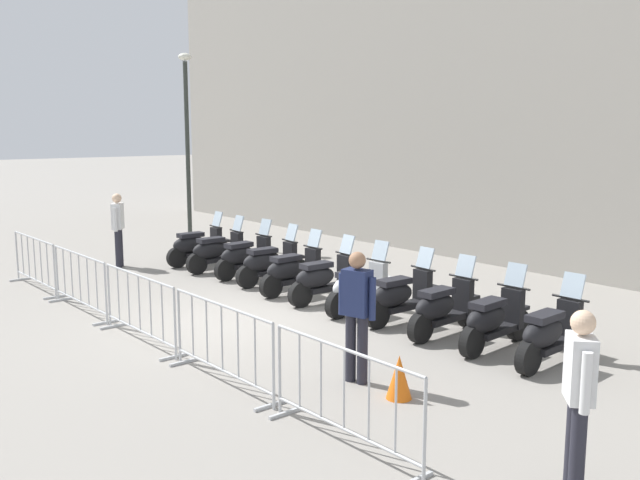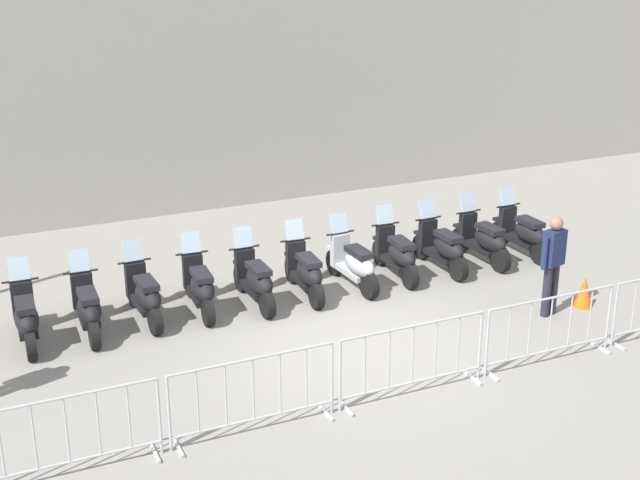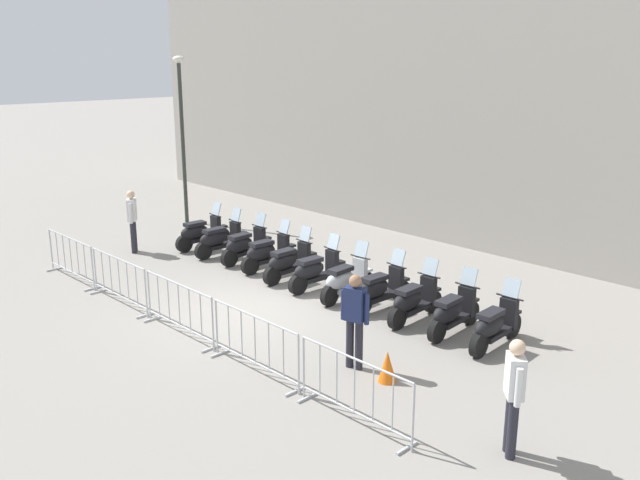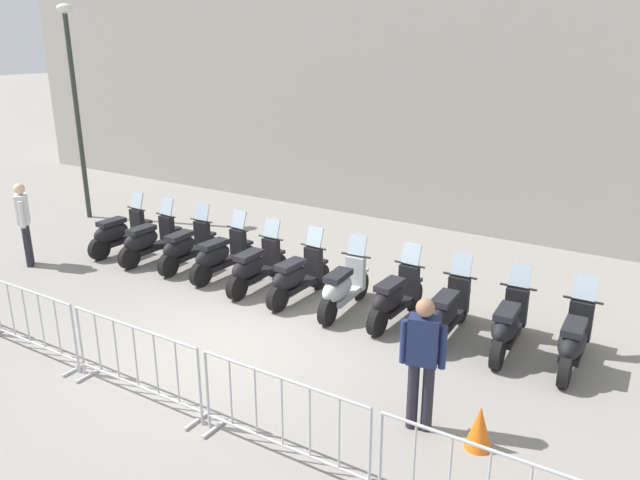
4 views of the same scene
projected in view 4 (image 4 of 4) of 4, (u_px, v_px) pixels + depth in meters
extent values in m
plane|color=gray|center=(227.00, 344.00, 9.81)|extent=(120.00, 120.00, 0.00)
cylinder|color=black|center=(145.00, 234.00, 14.25)|extent=(0.18, 0.49, 0.48)
cylinder|color=black|center=(99.00, 249.00, 13.28)|extent=(0.18, 0.49, 0.48)
cube|color=black|center=(123.00, 239.00, 13.75)|extent=(0.35, 0.89, 0.10)
ellipsoid|color=black|center=(111.00, 232.00, 13.46)|extent=(0.43, 0.87, 0.40)
cube|color=black|center=(111.00, 222.00, 13.41)|extent=(0.33, 0.62, 0.10)
cube|color=black|center=(137.00, 223.00, 14.01)|extent=(0.35, 0.17, 0.60)
cylinder|color=black|center=(136.00, 208.00, 13.90)|extent=(0.56, 0.08, 0.04)
cube|color=silver|center=(137.00, 200.00, 13.88)|extent=(0.33, 0.16, 0.35)
cube|color=black|center=(144.00, 222.00, 14.16)|extent=(0.22, 0.33, 0.06)
cylinder|color=black|center=(174.00, 241.00, 13.76)|extent=(0.18, 0.49, 0.48)
cylinder|color=black|center=(129.00, 258.00, 12.79)|extent=(0.18, 0.49, 0.48)
cube|color=black|center=(153.00, 247.00, 13.26)|extent=(0.35, 0.89, 0.10)
ellipsoid|color=black|center=(141.00, 240.00, 12.97)|extent=(0.43, 0.87, 0.40)
cube|color=black|center=(141.00, 229.00, 12.92)|extent=(0.33, 0.62, 0.10)
cube|color=black|center=(167.00, 230.00, 13.52)|extent=(0.35, 0.17, 0.60)
cylinder|color=black|center=(166.00, 215.00, 13.41)|extent=(0.56, 0.08, 0.04)
cube|color=silver|center=(167.00, 206.00, 13.39)|extent=(0.33, 0.17, 0.35)
cube|color=black|center=(174.00, 229.00, 13.67)|extent=(0.23, 0.34, 0.06)
cylinder|color=black|center=(209.00, 247.00, 13.40)|extent=(0.21, 0.50, 0.48)
cylinder|color=black|center=(168.00, 265.00, 12.38)|extent=(0.21, 0.50, 0.48)
cube|color=black|center=(189.00, 254.00, 12.88)|extent=(0.41, 0.90, 0.10)
ellipsoid|color=black|center=(179.00, 247.00, 12.57)|extent=(0.49, 0.89, 0.40)
cube|color=black|center=(179.00, 236.00, 12.53)|extent=(0.37, 0.64, 0.10)
cube|color=black|center=(202.00, 236.00, 13.15)|extent=(0.36, 0.19, 0.60)
cylinder|color=black|center=(201.00, 220.00, 13.04)|extent=(0.56, 0.12, 0.04)
cube|color=silver|center=(202.00, 211.00, 13.03)|extent=(0.34, 0.19, 0.35)
cube|color=black|center=(208.00, 235.00, 13.32)|extent=(0.25, 0.35, 0.06)
cylinder|color=black|center=(245.00, 256.00, 12.88)|extent=(0.16, 0.49, 0.48)
cylinder|color=black|center=(201.00, 274.00, 11.93)|extent=(0.16, 0.49, 0.48)
cube|color=black|center=(224.00, 263.00, 12.39)|extent=(0.32, 0.88, 0.10)
ellipsoid|color=black|center=(213.00, 255.00, 12.10)|extent=(0.40, 0.86, 0.40)
cube|color=black|center=(213.00, 244.00, 12.05)|extent=(0.31, 0.61, 0.10)
cube|color=black|center=(238.00, 244.00, 12.63)|extent=(0.35, 0.16, 0.60)
cylinder|color=black|center=(238.00, 228.00, 12.53)|extent=(0.56, 0.06, 0.04)
cube|color=silver|center=(239.00, 219.00, 12.51)|extent=(0.33, 0.16, 0.35)
cube|color=black|center=(245.00, 244.00, 12.79)|extent=(0.22, 0.33, 0.06)
cylinder|color=black|center=(277.00, 266.00, 12.33)|extent=(0.20, 0.49, 0.48)
cylinder|color=black|center=(237.00, 287.00, 11.33)|extent=(0.20, 0.49, 0.48)
cube|color=black|center=(258.00, 274.00, 11.82)|extent=(0.39, 0.90, 0.10)
ellipsoid|color=black|center=(248.00, 267.00, 11.52)|extent=(0.46, 0.88, 0.40)
cube|color=black|center=(249.00, 255.00, 11.47)|extent=(0.35, 0.63, 0.10)
cube|color=black|center=(271.00, 254.00, 12.08)|extent=(0.35, 0.18, 0.60)
cylinder|color=black|center=(271.00, 238.00, 11.98)|extent=(0.56, 0.11, 0.04)
cube|color=silver|center=(272.00, 228.00, 11.96)|extent=(0.34, 0.18, 0.35)
cube|color=black|center=(277.00, 253.00, 12.25)|extent=(0.24, 0.34, 0.06)
cylinder|color=black|center=(319.00, 276.00, 11.84)|extent=(0.17, 0.49, 0.48)
cylinder|color=black|center=(278.00, 298.00, 10.88)|extent=(0.17, 0.49, 0.48)
cube|color=black|center=(299.00, 285.00, 11.35)|extent=(0.33, 0.88, 0.10)
ellipsoid|color=black|center=(289.00, 277.00, 11.06)|extent=(0.41, 0.86, 0.40)
cube|color=black|center=(290.00, 265.00, 11.01)|extent=(0.32, 0.62, 0.10)
cube|color=black|center=(313.00, 264.00, 11.60)|extent=(0.35, 0.16, 0.60)
cylinder|color=black|center=(313.00, 247.00, 11.49)|extent=(0.56, 0.07, 0.04)
cube|color=silver|center=(315.00, 237.00, 11.47)|extent=(0.33, 0.16, 0.35)
cube|color=black|center=(319.00, 263.00, 11.75)|extent=(0.22, 0.33, 0.06)
cylinder|color=black|center=(360.00, 285.00, 11.41)|extent=(0.22, 0.50, 0.48)
cylinder|color=black|center=(328.00, 311.00, 10.38)|extent=(0.22, 0.50, 0.48)
cube|color=#B7BABC|center=(344.00, 295.00, 10.88)|extent=(0.43, 0.90, 0.10)
ellipsoid|color=#B7BABC|center=(337.00, 288.00, 10.58)|extent=(0.50, 0.89, 0.40)
cube|color=black|center=(338.00, 276.00, 10.53)|extent=(0.38, 0.64, 0.10)
cube|color=#B7BABC|center=(356.00, 273.00, 11.16)|extent=(0.36, 0.20, 0.60)
cylinder|color=black|center=(356.00, 255.00, 11.05)|extent=(0.56, 0.13, 0.04)
cube|color=silver|center=(357.00, 245.00, 11.04)|extent=(0.34, 0.19, 0.35)
cube|color=#B7BABC|center=(360.00, 272.00, 11.33)|extent=(0.25, 0.35, 0.06)
cylinder|color=black|center=(413.00, 295.00, 10.98)|extent=(0.17, 0.49, 0.48)
cylinder|color=black|center=(377.00, 321.00, 10.02)|extent=(0.17, 0.49, 0.48)
cube|color=black|center=(396.00, 306.00, 10.49)|extent=(0.34, 0.89, 0.10)
ellipsoid|color=black|center=(388.00, 298.00, 10.19)|extent=(0.42, 0.86, 0.40)
cube|color=black|center=(390.00, 285.00, 10.15)|extent=(0.32, 0.62, 0.10)
cube|color=black|center=(409.00, 282.00, 10.74)|extent=(0.35, 0.16, 0.60)
cylinder|color=black|center=(410.00, 264.00, 10.63)|extent=(0.56, 0.08, 0.04)
cube|color=silver|center=(411.00, 254.00, 10.61)|extent=(0.33, 0.16, 0.35)
cube|color=black|center=(414.00, 281.00, 10.90)|extent=(0.22, 0.33, 0.06)
cylinder|color=black|center=(461.00, 308.00, 10.51)|extent=(0.21, 0.50, 0.48)
cylinder|color=black|center=(435.00, 338.00, 9.49)|extent=(0.21, 0.50, 0.48)
cube|color=black|center=(448.00, 320.00, 9.98)|extent=(0.41, 0.90, 0.10)
ellipsoid|color=black|center=(443.00, 312.00, 9.68)|extent=(0.48, 0.88, 0.40)
cube|color=black|center=(445.00, 299.00, 9.63)|extent=(0.37, 0.64, 0.10)
cube|color=black|center=(459.00, 295.00, 10.25)|extent=(0.36, 0.19, 0.60)
cylinder|color=black|center=(460.00, 276.00, 10.15)|extent=(0.56, 0.12, 0.04)
cube|color=silver|center=(462.00, 264.00, 10.13)|extent=(0.34, 0.19, 0.35)
cube|color=black|center=(462.00, 293.00, 10.42)|extent=(0.25, 0.35, 0.06)
cylinder|color=black|center=(517.00, 320.00, 10.07)|extent=(0.22, 0.50, 0.48)
cylinder|color=black|center=(498.00, 353.00, 9.04)|extent=(0.22, 0.50, 0.48)
cube|color=black|center=(508.00, 333.00, 9.54)|extent=(0.43, 0.90, 0.10)
ellipsoid|color=black|center=(505.00, 326.00, 9.23)|extent=(0.50, 0.89, 0.40)
cube|color=black|center=(507.00, 312.00, 9.19)|extent=(0.38, 0.64, 0.10)
cube|color=black|center=(516.00, 307.00, 9.81)|extent=(0.36, 0.20, 0.60)
cylinder|color=black|center=(518.00, 287.00, 9.71)|extent=(0.56, 0.13, 0.04)
cube|color=silver|center=(520.00, 275.00, 9.69)|extent=(0.34, 0.19, 0.35)
cube|color=black|center=(519.00, 305.00, 9.98)|extent=(0.25, 0.35, 0.06)
cylinder|color=black|center=(579.00, 334.00, 9.60)|extent=(0.21, 0.50, 0.48)
cylinder|color=black|center=(565.00, 371.00, 8.58)|extent=(0.21, 0.50, 0.48)
cube|color=black|center=(573.00, 349.00, 9.08)|extent=(0.41, 0.90, 0.10)
ellipsoid|color=black|center=(572.00, 342.00, 8.77)|extent=(0.49, 0.89, 0.40)
cube|color=black|center=(574.00, 327.00, 8.73)|extent=(0.37, 0.64, 0.10)
cube|color=black|center=(580.00, 320.00, 9.35)|extent=(0.36, 0.19, 0.60)
cylinder|color=black|center=(583.00, 300.00, 9.24)|extent=(0.56, 0.12, 0.04)
cube|color=silver|center=(585.00, 288.00, 9.23)|extent=(0.34, 0.19, 0.35)
cube|color=black|center=(582.00, 318.00, 9.51)|extent=(0.25, 0.35, 0.06)
cube|color=#B2B5B7|center=(75.00, 369.00, 9.04)|extent=(0.09, 0.44, 0.04)
cylinder|color=#B2B5B7|center=(75.00, 339.00, 8.83)|extent=(0.04, 0.04, 1.05)
cylinder|color=#B2B5B7|center=(21.00, 288.00, 9.22)|extent=(2.20, 0.29, 0.04)
cylinder|color=#B2B5B7|center=(30.00, 342.00, 9.50)|extent=(2.20, 0.29, 0.04)
cylinder|color=#B2B5B7|center=(11.00, 310.00, 9.55)|extent=(0.02, 0.02, 0.87)
cylinder|color=#B2B5B7|center=(26.00, 315.00, 9.36)|extent=(0.02, 0.02, 0.87)
cylinder|color=#B2B5B7|center=(41.00, 321.00, 9.18)|extent=(0.02, 0.02, 0.87)
cylinder|color=#B2B5B7|center=(57.00, 327.00, 8.99)|extent=(0.02, 0.02, 0.87)
cube|color=#B2B5B7|center=(89.00, 375.00, 8.89)|extent=(0.09, 0.44, 0.04)
cube|color=#B2B5B7|center=(197.00, 421.00, 7.87)|extent=(0.09, 0.44, 0.04)
cylinder|color=#B2B5B7|center=(81.00, 342.00, 8.77)|extent=(0.04, 0.04, 1.05)
cylinder|color=#B2B5B7|center=(200.00, 387.00, 7.66)|extent=(0.04, 0.04, 1.05)
cylinder|color=#B2B5B7|center=(132.00, 327.00, 8.05)|extent=(2.20, 0.29, 0.04)
cylinder|color=#B2B5B7|center=(139.00, 386.00, 8.33)|extent=(2.20, 0.29, 0.04)
cylinder|color=#B2B5B7|center=(98.00, 343.00, 8.56)|extent=(0.02, 0.02, 0.87)
cylinder|color=#B2B5B7|center=(116.00, 350.00, 8.37)|extent=(0.02, 0.02, 0.87)
cylinder|color=#B2B5B7|center=(136.00, 357.00, 8.19)|extent=(0.02, 0.02, 0.87)
cylinder|color=#B2B5B7|center=(156.00, 365.00, 8.00)|extent=(0.02, 0.02, 0.87)
cylinder|color=#B2B5B7|center=(177.00, 373.00, 7.82)|extent=(0.02, 0.02, 0.87)
cube|color=#B2B5B7|center=(215.00, 428.00, 7.72)|extent=(0.09, 0.44, 0.04)
cylinder|color=#B2B5B7|center=(207.00, 390.00, 7.60)|extent=(0.04, 0.04, 1.05)
cylinder|color=#B2B5B7|center=(370.00, 453.00, 6.48)|extent=(0.04, 0.04, 1.05)
cylinder|color=#B2B5B7|center=(281.00, 378.00, 6.87)|extent=(2.20, 0.29, 0.04)
cylinder|color=#B2B5B7|center=(283.00, 445.00, 7.15)|extent=(2.20, 0.29, 0.04)
cylinder|color=#B2B5B7|center=(231.00, 393.00, 7.38)|extent=(0.02, 0.02, 0.87)
cylinder|color=#B2B5B7|center=(256.00, 402.00, 7.20)|extent=(0.02, 0.02, 0.87)
cylinder|color=#B2B5B7|center=(282.00, 412.00, 7.01)|extent=(0.02, 0.02, 0.87)
cylinder|color=#B2B5B7|center=(310.00, 423.00, 6.83)|extent=(0.02, 0.02, 0.87)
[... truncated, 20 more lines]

